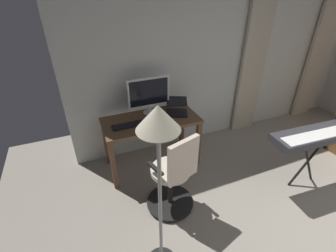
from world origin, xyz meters
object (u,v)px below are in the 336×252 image
computer_monitor (149,93)px  computer_keyboard (128,125)px  office_chair (174,177)px  computer_mouse (161,124)px  laptop (177,109)px  floor_lamp (159,147)px  desk (151,127)px  piano_keyboard (318,136)px

computer_monitor → computer_keyboard: (0.37, 0.25, -0.28)m
office_chair → computer_mouse: size_ratio=10.45×
laptop → floor_lamp: size_ratio=0.26×
desk → piano_keyboard: bearing=146.7°
desk → floor_lamp: 1.65m
computer_keyboard → floor_lamp: bearing=86.6°
computer_keyboard → piano_keyboard: 2.31m
office_chair → computer_mouse: (-0.11, -0.68, 0.29)m
laptop → computer_mouse: size_ratio=4.36×
computer_monitor → piano_keyboard: computer_monitor is taller
computer_keyboard → laptop: bearing=-171.7°
office_chair → computer_monitor: size_ratio=1.82×
computer_monitor → floor_lamp: size_ratio=0.34×
laptop → computer_mouse: 0.41m
computer_mouse → floor_lamp: floor_lamp is taller
computer_monitor → floor_lamp: 1.71m
desk → computer_monitor: size_ratio=2.22×
computer_keyboard → floor_lamp: floor_lamp is taller
computer_mouse → piano_keyboard: 1.90m
desk → computer_keyboard: computer_keyboard is taller
computer_mouse → piano_keyboard: bearing=150.2°
computer_keyboard → piano_keyboard: piano_keyboard is taller
desk → laptop: 0.44m
office_chair → laptop: bearing=47.6°
computer_mouse → piano_keyboard: size_ratio=0.08×
computer_monitor → piano_keyboard: bearing=141.7°
computer_mouse → computer_keyboard: bearing=-18.2°
piano_keyboard → laptop: bearing=-38.1°
office_chair → desk: bearing=70.9°
office_chair → computer_keyboard: (0.29, -0.81, 0.28)m
computer_keyboard → laptop: laptop is taller
desk → laptop: bearing=-173.1°
piano_keyboard → floor_lamp: bearing=11.6°
computer_monitor → piano_keyboard: 2.15m
desk → piano_keyboard: piano_keyboard is taller
office_chair → computer_keyboard: 0.90m
desk → computer_mouse: computer_mouse is taller
piano_keyboard → floor_lamp: size_ratio=0.71×
computer_mouse → floor_lamp: size_ratio=0.06×
computer_monitor → floor_lamp: (0.45, 1.61, 0.34)m
piano_keyboard → floor_lamp: (2.12, 0.29, 0.63)m
computer_keyboard → piano_keyboard: (-2.04, 1.07, -0.02)m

